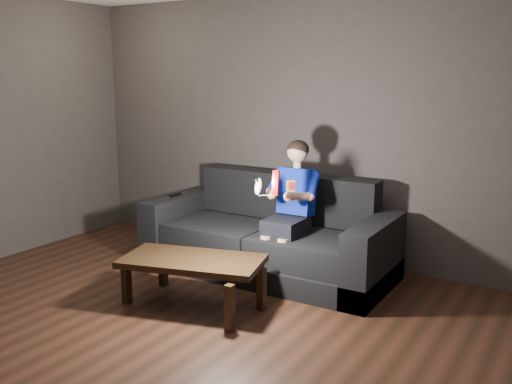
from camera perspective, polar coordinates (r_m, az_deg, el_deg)
The scene contains 8 objects.
floor at distance 4.34m, azimuth -12.82°, elevation -14.50°, with size 5.00×5.00×0.00m, color black.
back_wall at distance 5.96m, azimuth 3.52°, elevation 6.46°, with size 5.00×0.04×2.70m, color #393231.
sofa at distance 5.55m, azimuth 1.30°, elevation -4.98°, with size 2.39×1.03×0.92m.
child at distance 5.25m, azimuth 3.54°, elevation -0.62°, with size 0.48×0.59×1.19m.
wii_remote_red at distance 4.76m, azimuth 1.97°, elevation 0.91°, with size 0.07×0.09×0.21m.
nunchuk_white at distance 4.86m, azimuth 0.23°, elevation 0.56°, with size 0.07×0.10×0.15m.
wii_remote_black at distance 5.98m, azimuth -8.07°, elevation -0.26°, with size 0.04×0.15×0.03m.
coffee_table at distance 4.74m, azimuth -6.36°, elevation -7.22°, with size 1.26×0.85×0.42m.
Camera 1 is at (2.76, -2.76, 1.90)m, focal length 40.00 mm.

